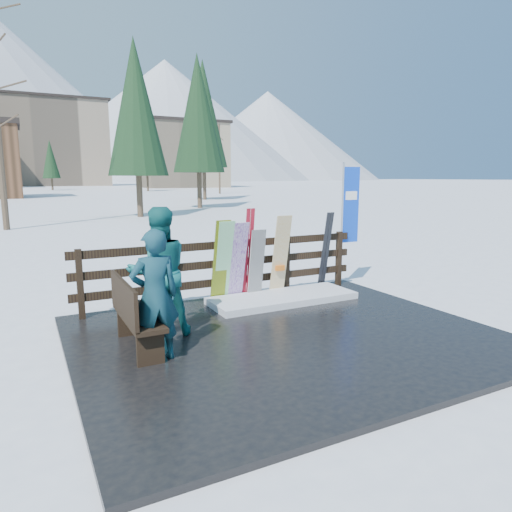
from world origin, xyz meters
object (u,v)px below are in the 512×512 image
snowboard_5 (280,256)px  snowboard_1 (224,262)px  snowboard_2 (220,262)px  snowboard_3 (238,262)px  person_back (159,272)px  person_front (155,296)px  snowboard_4 (257,264)px  rental_flag (349,210)px  bench (133,313)px  snowboard_0 (159,267)px

snowboard_5 → snowboard_1: bearing=180.0°
snowboard_2 → snowboard_3: snowboard_2 is taller
snowboard_2 → person_back: 1.85m
snowboard_3 → snowboard_5: 0.90m
person_front → snowboard_4: bearing=-139.8°
snowboard_1 → rental_flag: bearing=5.1°
bench → snowboard_1: size_ratio=0.95×
snowboard_2 → snowboard_3: bearing=0.0°
snowboard_2 → person_front: 2.66m
rental_flag → person_back: 4.79m
bench → snowboard_4: size_ratio=1.11×
rental_flag → person_front: rental_flag is taller
rental_flag → snowboard_1: bearing=-174.9°
snowboard_1 → snowboard_3: size_ratio=1.03×
rental_flag → person_back: bearing=-162.6°
bench → snowboard_3: (2.27, 1.55, 0.23)m
snowboard_4 → person_front: (-2.47, -2.02, 0.17)m
snowboard_3 → rental_flag: (2.74, 0.27, 0.86)m
snowboard_4 → bench: bearing=-149.7°
snowboard_3 → snowboard_2: bearing=-180.0°
snowboard_1 → rental_flag: (3.02, 0.27, 0.84)m
snowboard_5 → rental_flag: rental_flag is taller
snowboard_5 → snowboard_0: bearing=180.0°
snowboard_3 → snowboard_5: (0.90, 0.00, 0.04)m
snowboard_4 → person_front: person_front is taller
snowboard_1 → person_front: person_front is taller
bench → rental_flag: bearing=20.0°
snowboard_2 → rental_flag: 3.21m
snowboard_5 → person_front: person_front is taller
bench → person_back: 0.76m
snowboard_3 → bench: bearing=-145.6°
bench → rental_flag: (5.01, 1.82, 1.09)m
bench → person_front: size_ratio=0.90×
bench → person_back: (0.48, 0.41, 0.43)m
snowboard_3 → person_back: 2.13m
snowboard_4 → person_back: person_back is taller
bench → snowboard_5: snowboard_5 is taller
snowboard_3 → person_back: bearing=-147.3°
snowboard_5 → person_front: bearing=-145.9°
snowboard_5 → bench: bearing=-153.9°
person_front → person_back: person_back is taller
snowboard_1 → snowboard_2: 0.07m
snowboard_1 → snowboard_4: 0.68m
snowboard_1 → rental_flag: size_ratio=0.60×
snowboard_0 → snowboard_5: size_ratio=0.99×
snowboard_4 → rental_flag: 2.55m
snowboard_5 → person_back: size_ratio=0.85×
snowboard_0 → person_back: 1.20m
bench → snowboard_0: snowboard_0 is taller
snowboard_1 → snowboard_2: size_ratio=0.99×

